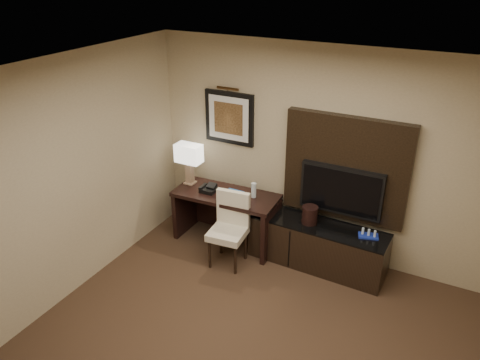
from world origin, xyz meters
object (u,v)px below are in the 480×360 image
Objects in this scene: desk_chair at (228,233)px; ice_bucket at (310,215)px; table_lamp at (189,164)px; water_bottle at (254,190)px; desk at (226,218)px; desk_phone at (209,188)px; credenza at (317,245)px; minibar_tray at (369,234)px; tv at (341,191)px.

ice_bucket is (0.89, 0.48, 0.25)m from desk_chair.
desk_chair is at bearing -29.52° from table_lamp.
desk is at bearing -167.43° from water_bottle.
desk_phone is 0.91× the size of ice_bucket.
credenza is 0.69m from minibar_tray.
table_lamp is 2.97× the size of water_bottle.
desk is at bearing -175.62° from credenza.
desk_chair is 1.70m from minibar_tray.
ice_bucket reaches higher than minibar_tray.
ice_bucket is (0.78, -0.03, -0.14)m from water_bottle.
desk_chair is (-1.20, -0.67, -0.57)m from tv.
table_lamp is 0.44m from desk_phone.
desk_chair reaches higher than minibar_tray.
tv is 1.11× the size of desk_chair.
table_lamp is 2.68× the size of ice_bucket.
table_lamp is at bearing -174.57° from tv.
desk_phone is (-0.49, 0.38, 0.34)m from desk_chair.
minibar_tray is at bearing -22.90° from tv.
desk_phone is 2.12m from minibar_tray.
ice_bucket is at bearing -2.22° from water_bottle.
credenza is at bearing 0.12° from table_lamp.
tv is 4.39× the size of minibar_tray.
desk is at bearing 10.88° from desk_phone.
water_bottle is 1.52m from minibar_tray.
desk is 0.89m from table_lamp.
water_bottle is (-0.90, 0.03, 0.55)m from credenza.
desk_chair is 4.12× the size of ice_bucket.
table_lamp reaches higher than tv.
desk is 1.27m from credenza.
tv is 4.56× the size of ice_bucket.
minibar_tray is at bearing 1.34° from desk_phone.
water_bottle reaches higher than desk_phone.
table_lamp reaches higher than ice_bucket.
table_lamp is at bearing 162.61° from desk_phone.
ice_bucket is 0.96× the size of minibar_tray.
ice_bucket is (-0.31, -0.19, -0.32)m from tv.
tv reaches higher than credenza.
minibar_tray is (0.73, 0.01, -0.07)m from ice_bucket.
table_lamp reaches higher than minibar_tray.
tv reaches higher than water_bottle.
tv reaches higher than desk_chair.
desk_phone is 0.88× the size of minibar_tray.
credenza is 8.63× the size of water_bottle.
desk_chair is 4.52× the size of desk_phone.
desk_chair is (-1.01, -0.48, 0.16)m from credenza.
water_bottle is at bearing 2.14° from table_lamp.
tv reaches higher than desk.
tv is 1.49m from desk_chair.
table_lamp reaches higher than desk.
table_lamp is at bearing -179.82° from ice_bucket.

